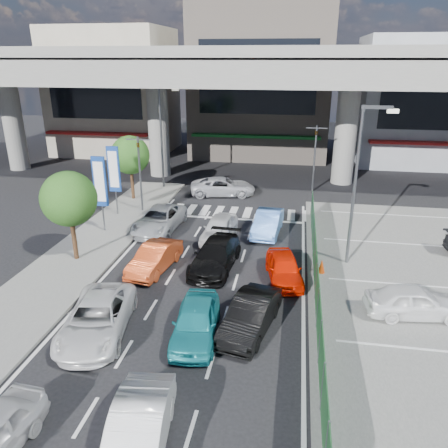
% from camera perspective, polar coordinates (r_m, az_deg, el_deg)
% --- Properties ---
extents(ground, '(120.00, 120.00, 0.00)m').
position_cam_1_polar(ground, '(18.71, -4.81, -11.53)').
color(ground, black).
rests_on(ground, ground).
extents(sidewalk_left, '(4.00, 30.00, 0.12)m').
position_cam_1_polar(sidewalk_left, '(24.37, -18.66, -4.37)').
color(sidewalk_left, '#61615E').
rests_on(sidewalk_left, ground).
extents(fence_run, '(0.16, 22.00, 1.80)m').
position_cam_1_polar(fence_run, '(18.67, 12.07, -8.82)').
color(fence_run, '#1B5126').
rests_on(fence_run, ground).
extents(expressway, '(64.00, 14.00, 10.75)m').
position_cam_1_polar(expressway, '(37.50, 3.44, 18.99)').
color(expressway, slate).
rests_on(expressway, ground).
extents(building_west, '(12.00, 10.90, 13.00)m').
position_cam_1_polar(building_west, '(51.45, -14.06, 16.42)').
color(building_west, gray).
rests_on(building_west, ground).
extents(building_center, '(14.00, 10.90, 15.00)m').
position_cam_1_polar(building_center, '(48.46, 4.92, 17.88)').
color(building_center, gray).
rests_on(building_center, ground).
extents(building_east, '(12.00, 10.90, 12.00)m').
position_cam_1_polar(building_east, '(48.85, 24.43, 14.43)').
color(building_east, gray).
rests_on(building_east, ground).
extents(traffic_light_left, '(1.60, 1.24, 5.20)m').
position_cam_1_polar(traffic_light_left, '(29.77, -11.07, 8.76)').
color(traffic_light_left, '#595B60').
rests_on(traffic_light_left, ground).
extents(traffic_light_right, '(1.60, 1.24, 5.20)m').
position_cam_1_polar(traffic_light_right, '(34.81, 11.89, 10.44)').
color(traffic_light_right, '#595B60').
rests_on(traffic_light_right, ground).
extents(street_lamp_right, '(1.65, 0.22, 8.00)m').
position_cam_1_polar(street_lamp_right, '(22.10, 17.31, 6.24)').
color(street_lamp_right, '#595B60').
rests_on(street_lamp_right, ground).
extents(street_lamp_left, '(1.65, 0.22, 8.00)m').
position_cam_1_polar(street_lamp_left, '(35.25, -7.97, 12.18)').
color(street_lamp_left, '#595B60').
rests_on(street_lamp_left, ground).
extents(signboard_near, '(0.80, 0.14, 4.70)m').
position_cam_1_polar(signboard_near, '(26.78, -15.89, 5.07)').
color(signboard_near, '#595B60').
rests_on(signboard_near, ground).
extents(signboard_far, '(0.80, 0.14, 4.70)m').
position_cam_1_polar(signboard_far, '(29.58, -14.18, 6.70)').
color(signboard_far, '#595B60').
rests_on(signboard_far, ground).
extents(tree_near, '(2.80, 2.80, 4.80)m').
position_cam_1_polar(tree_near, '(23.21, -19.60, 3.09)').
color(tree_near, '#382314').
rests_on(tree_near, ground).
extents(tree_far, '(2.80, 2.80, 4.80)m').
position_cam_1_polar(tree_far, '(32.73, -12.16, 8.78)').
color(tree_far, '#382314').
rests_on(tree_far, ground).
extents(hatch_white_back_mid, '(1.96, 4.34, 1.38)m').
position_cam_1_polar(hatch_white_back_mid, '(13.04, -11.24, -25.26)').
color(hatch_white_back_mid, white).
rests_on(hatch_white_back_mid, ground).
extents(sedan_white_mid_left, '(3.05, 5.24, 1.37)m').
position_cam_1_polar(sedan_white_mid_left, '(17.75, -16.26, -11.74)').
color(sedan_white_mid_left, silver).
rests_on(sedan_white_mid_left, ground).
extents(taxi_teal_mid, '(1.97, 4.17, 1.38)m').
position_cam_1_polar(taxi_teal_mid, '(16.94, -3.70, -12.54)').
color(taxi_teal_mid, teal).
rests_on(taxi_teal_mid, ground).
extents(hatch_black_mid_right, '(2.30, 4.35, 1.36)m').
position_cam_1_polar(hatch_black_mid_right, '(17.28, 3.47, -11.83)').
color(hatch_black_mid_right, black).
rests_on(hatch_black_mid_right, ground).
extents(taxi_orange_left, '(1.99, 4.14, 1.31)m').
position_cam_1_polar(taxi_orange_left, '(22.11, -9.04, -4.40)').
color(taxi_orange_left, '#C4441B').
rests_on(taxi_orange_left, ground).
extents(sedan_black_mid, '(2.31, 4.89, 1.38)m').
position_cam_1_polar(sedan_black_mid, '(22.04, -1.12, -4.12)').
color(sedan_black_mid, black).
rests_on(sedan_black_mid, ground).
extents(taxi_orange_right, '(2.19, 3.97, 1.28)m').
position_cam_1_polar(taxi_orange_right, '(21.07, 7.85, -5.72)').
color(taxi_orange_right, '#F01D02').
rests_on(taxi_orange_right, ground).
extents(wagon_silver_front_left, '(2.57, 5.09, 1.38)m').
position_cam_1_polar(wagon_silver_front_left, '(27.09, -8.45, 0.56)').
color(wagon_silver_front_left, '#A5A8AC').
rests_on(wagon_silver_front_left, ground).
extents(sedan_white_front_mid, '(1.94, 4.17, 1.38)m').
position_cam_1_polar(sedan_white_front_mid, '(25.48, -0.62, -0.54)').
color(sedan_white_front_mid, silver).
rests_on(sedan_white_front_mid, ground).
extents(kei_truck_front_right, '(1.79, 4.29, 1.38)m').
position_cam_1_polar(kei_truck_front_right, '(26.45, 5.75, 0.17)').
color(kei_truck_front_right, '#5E98F7').
rests_on(kei_truck_front_right, ground).
extents(crossing_wagon_silver, '(5.28, 3.13, 1.38)m').
position_cam_1_polar(crossing_wagon_silver, '(33.77, -0.12, 4.90)').
color(crossing_wagon_silver, '#B5B6BD').
rests_on(crossing_wagon_silver, ground).
extents(parked_sedan_white, '(4.05, 2.03, 1.32)m').
position_cam_1_polar(parked_sedan_white, '(19.65, 23.58, -9.25)').
color(parked_sedan_white, white).
rests_on(parked_sedan_white, parking_lot).
extents(traffic_cone, '(0.38, 0.38, 0.69)m').
position_cam_1_polar(traffic_cone, '(22.12, 12.62, -5.38)').
color(traffic_cone, '#E1450C').
rests_on(traffic_cone, parking_lot).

